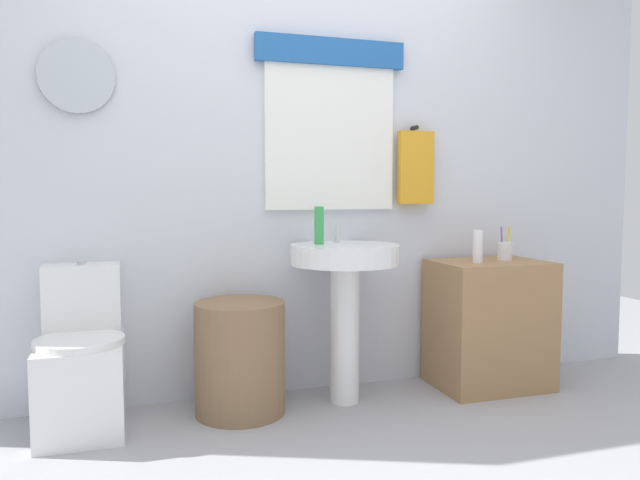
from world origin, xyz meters
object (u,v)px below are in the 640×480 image
soap_bottle (319,225)px  toothbrush_cup (505,251)px  laundry_hamper (240,358)px  pedestal_sink (345,282)px  toilet (82,365)px  wooden_cabinet (489,324)px  lotion_bottle (478,246)px

soap_bottle → toothbrush_cup: size_ratio=1.03×
laundry_hamper → pedestal_sink: size_ratio=0.67×
toilet → soap_bottle: (1.13, 0.02, 0.61)m
laundry_hamper → toothbrush_cup: bearing=0.8°
laundry_hamper → wooden_cabinet: (1.38, 0.00, 0.08)m
pedestal_sink → toothbrush_cup: (0.95, 0.02, 0.13)m
lotion_bottle → toothbrush_cup: toothbrush_cup is taller
toilet → laundry_hamper: (0.71, -0.03, -0.02)m
toilet → soap_bottle: bearing=0.9°
pedestal_sink → wooden_cabinet: bearing=0.0°
toothbrush_cup → soap_bottle: bearing=178.4°
pedestal_sink → wooden_cabinet: size_ratio=1.16×
lotion_bottle → pedestal_sink: bearing=176.9°
wooden_cabinet → toothbrush_cup: bearing=10.9°
laundry_hamper → toilet: bearing=177.4°
toilet → toothbrush_cup: toothbrush_cup is taller
toilet → soap_bottle: soap_bottle is taller
laundry_hamper → pedestal_sink: pedestal_sink is taller
toilet → pedestal_sink: pedestal_sink is taller
wooden_cabinet → pedestal_sink: bearing=-180.0°
laundry_hamper → wooden_cabinet: bearing=0.0°
lotion_bottle → laundry_hamper: bearing=178.2°
wooden_cabinet → soap_bottle: bearing=177.0°
pedestal_sink → toothbrush_cup: bearing=1.2°
lotion_bottle → toothbrush_cup: size_ratio=0.94×
toilet → lotion_bottle: 2.05m
pedestal_sink → soap_bottle: (-0.12, 0.05, 0.28)m
wooden_cabinet → soap_bottle: soap_bottle is taller
pedestal_sink → wooden_cabinet: 0.88m
toilet → pedestal_sink: bearing=-1.5°
wooden_cabinet → toothbrush_cup: toothbrush_cup is taller
wooden_cabinet → lotion_bottle: size_ratio=4.00×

